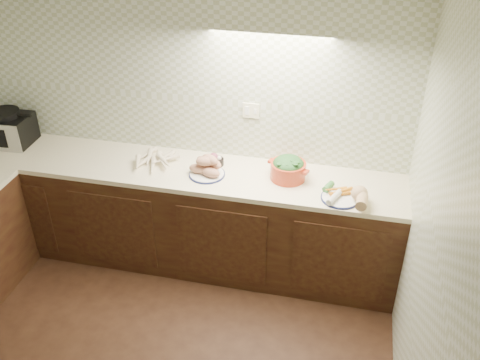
% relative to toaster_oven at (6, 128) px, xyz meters
% --- Properties ---
extents(room, '(3.60, 3.60, 2.60)m').
position_rel_toaster_oven_xyz_m(room, '(1.52, -1.59, 0.59)').
color(room, black).
rests_on(room, ground).
extents(counter, '(3.60, 3.60, 0.90)m').
position_rel_toaster_oven_xyz_m(counter, '(0.83, -0.91, -0.59)').
color(counter, black).
rests_on(counter, ground).
extents(toaster_oven, '(0.42, 0.33, 0.29)m').
position_rel_toaster_oven_xyz_m(toaster_oven, '(0.00, 0.00, 0.00)').
color(toaster_oven, black).
rests_on(toaster_oven, counter).
extents(parsnip_pile, '(0.34, 0.37, 0.07)m').
position_rel_toaster_oven_xyz_m(parsnip_pile, '(1.31, -0.08, -0.11)').
color(parsnip_pile, '#F5EAC3').
rests_on(parsnip_pile, counter).
extents(sweet_potato_plate, '(0.29, 0.28, 0.17)m').
position_rel_toaster_oven_xyz_m(sweet_potato_plate, '(1.80, -0.13, -0.07)').
color(sweet_potato_plate, '#121847').
rests_on(sweet_potato_plate, counter).
extents(onion_bowl, '(0.13, 0.13, 0.10)m').
position_rel_toaster_oven_xyz_m(onion_bowl, '(1.81, 0.03, -0.10)').
color(onion_bowl, black).
rests_on(onion_bowl, counter).
extents(dutch_oven, '(0.35, 0.35, 0.19)m').
position_rel_toaster_oven_xyz_m(dutch_oven, '(2.41, -0.05, -0.04)').
color(dutch_oven, '#B2341A').
rests_on(dutch_oven, counter).
extents(veg_plate, '(0.36, 0.29, 0.13)m').
position_rel_toaster_oven_xyz_m(veg_plate, '(2.88, -0.24, -0.09)').
color(veg_plate, '#121847').
rests_on(veg_plate, counter).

